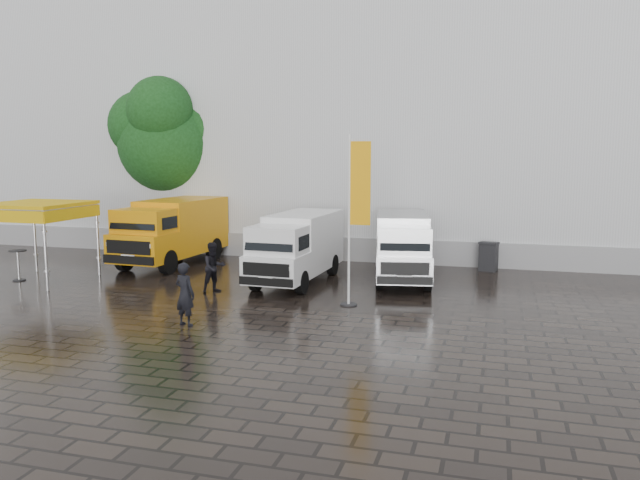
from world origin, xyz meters
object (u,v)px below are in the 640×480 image
(van_white, at_px, (297,249))
(wheelie_bin, at_px, (489,256))
(person_tent, at_px, (214,267))
(canopy_tent, at_px, (36,208))
(cocktail_table, at_px, (18,265))
(van_yellow, at_px, (172,233))
(van_silver, at_px, (402,248))
(flagpole, at_px, (355,211))
(person_front, at_px, (185,294))

(van_white, distance_m, wheelie_bin, 7.66)
(person_tent, bearing_deg, van_white, -3.12)
(canopy_tent, height_order, person_tent, canopy_tent)
(wheelie_bin, height_order, person_tent, person_tent)
(cocktail_table, distance_m, wheelie_bin, 17.36)
(van_yellow, height_order, van_silver, van_yellow)
(van_white, relative_size, person_tent, 3.34)
(wheelie_bin, bearing_deg, cocktail_table, -145.98)
(flagpole, bearing_deg, van_silver, 79.24)
(flagpole, xyz_separation_m, person_front, (-3.79, -3.36, -1.98))
(van_yellow, height_order, van_white, van_yellow)
(cocktail_table, bearing_deg, van_white, 14.63)
(van_silver, relative_size, cocktail_table, 4.89)
(flagpole, distance_m, wheelie_bin, 8.16)
(van_yellow, xyz_separation_m, cocktail_table, (-3.64, -4.41, -0.76))
(wheelie_bin, relative_size, person_front, 0.66)
(van_yellow, bearing_deg, person_front, -55.49)
(flagpole, bearing_deg, cocktail_table, 178.55)
(van_white, relative_size, van_silver, 1.02)
(van_silver, height_order, canopy_tent, canopy_tent)
(van_yellow, bearing_deg, cocktail_table, -126.24)
(person_front, bearing_deg, van_silver, -105.02)
(canopy_tent, bearing_deg, cocktail_table, -164.54)
(van_silver, relative_size, flagpole, 1.06)
(van_yellow, relative_size, cocktail_table, 5.19)
(van_white, height_order, van_silver, van_white)
(person_front, bearing_deg, van_yellow, -42.42)
(van_yellow, distance_m, van_silver, 9.50)
(van_white, bearing_deg, van_silver, 23.05)
(cocktail_table, xyz_separation_m, wheelie_bin, (16.06, 6.58, 0.01))
(person_tent, bearing_deg, person_front, -125.93)
(van_silver, distance_m, canopy_tent, 12.98)
(canopy_tent, distance_m, wheelie_bin, 16.72)
(van_silver, xyz_separation_m, cocktail_table, (-13.12, -3.84, -0.61))
(canopy_tent, xyz_separation_m, person_tent, (6.77, 0.01, -1.78))
(van_white, xyz_separation_m, wheelie_bin, (6.45, 4.07, -0.62))
(person_front, height_order, person_tent, person_front)
(van_silver, bearing_deg, flagpole, -111.00)
(van_yellow, height_order, canopy_tent, canopy_tent)
(van_white, bearing_deg, canopy_tent, -163.15)
(van_yellow, relative_size, flagpole, 1.13)
(flagpole, bearing_deg, person_tent, 173.74)
(flagpole, xyz_separation_m, cocktail_table, (-12.33, 0.31, -2.27))
(van_silver, bearing_deg, canopy_tent, -173.87)
(person_tent, bearing_deg, flagpole, -56.97)
(canopy_tent, xyz_separation_m, flagpole, (11.59, -0.52, 0.22))
(van_yellow, xyz_separation_m, flagpole, (8.69, -4.73, 1.51))
(van_yellow, xyz_separation_m, canopy_tent, (-2.90, -4.21, 1.29))
(canopy_tent, bearing_deg, person_front, -26.42)
(cocktail_table, xyz_separation_m, person_tent, (7.52, 0.22, 0.27))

